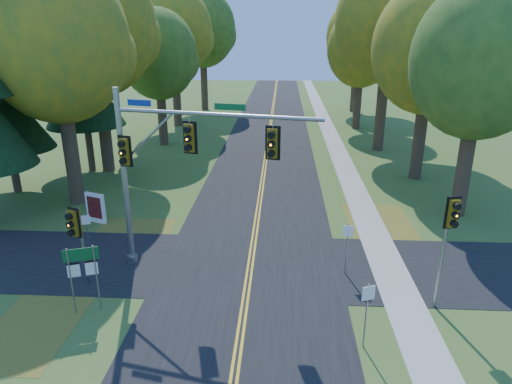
# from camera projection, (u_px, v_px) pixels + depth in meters

# --- Properties ---
(ground) EXTENTS (160.00, 160.00, 0.00)m
(ground) POSITION_uv_depth(u_px,v_px,m) (247.00, 289.00, 18.84)
(ground) COLOR #3A5C20
(ground) RESTS_ON ground
(road_main) EXTENTS (8.00, 160.00, 0.02)m
(road_main) POSITION_uv_depth(u_px,v_px,m) (247.00, 288.00, 18.83)
(road_main) COLOR black
(road_main) RESTS_ON ground
(road_cross) EXTENTS (60.00, 6.00, 0.02)m
(road_cross) POSITION_uv_depth(u_px,v_px,m) (250.00, 265.00, 20.71)
(road_cross) COLOR black
(road_cross) RESTS_ON ground
(centerline_left) EXTENTS (0.10, 160.00, 0.01)m
(centerline_left) POSITION_uv_depth(u_px,v_px,m) (245.00, 288.00, 18.83)
(centerline_left) COLOR gold
(centerline_left) RESTS_ON road_main
(centerline_right) EXTENTS (0.10, 160.00, 0.01)m
(centerline_right) POSITION_uv_depth(u_px,v_px,m) (249.00, 288.00, 18.82)
(centerline_right) COLOR gold
(centerline_right) RESTS_ON road_main
(sidewalk_east) EXTENTS (1.60, 160.00, 0.06)m
(sidewalk_east) POSITION_uv_depth(u_px,v_px,m) (399.00, 293.00, 18.48)
(sidewalk_east) COLOR #9E998E
(sidewalk_east) RESTS_ON ground
(leaf_patch_w_near) EXTENTS (4.00, 6.00, 0.00)m
(leaf_patch_w_near) POSITION_uv_depth(u_px,v_px,m) (125.00, 242.00, 22.95)
(leaf_patch_w_near) COLOR olive
(leaf_patch_w_near) RESTS_ON ground
(leaf_patch_e) EXTENTS (3.50, 8.00, 0.00)m
(leaf_patch_e) POSITION_uv_depth(u_px,v_px,m) (384.00, 232.00, 24.10)
(leaf_patch_e) COLOR olive
(leaf_patch_e) RESTS_ON ground
(leaf_patch_w_far) EXTENTS (3.00, 5.00, 0.00)m
(leaf_patch_w_far) POSITION_uv_depth(u_px,v_px,m) (33.00, 327.00, 16.43)
(leaf_patch_w_far) COLOR olive
(leaf_patch_w_far) RESTS_ON ground
(tree_w_a) EXTENTS (8.00, 8.00, 14.15)m
(tree_w_a) POSITION_uv_depth(u_px,v_px,m) (57.00, 41.00, 25.06)
(tree_w_a) COLOR #38281C
(tree_w_a) RESTS_ON ground
(tree_e_a) EXTENTS (7.20, 7.20, 12.73)m
(tree_e_a) POSITION_uv_depth(u_px,v_px,m) (482.00, 61.00, 23.55)
(tree_e_a) COLOR #38281C
(tree_e_a) RESTS_ON ground
(tree_w_b) EXTENTS (8.60, 8.60, 15.38)m
(tree_w_b) POSITION_uv_depth(u_px,v_px,m) (94.00, 25.00, 31.28)
(tree_w_b) COLOR #38281C
(tree_w_b) RESTS_ON ground
(tree_e_b) EXTENTS (7.60, 7.60, 13.33)m
(tree_e_b) POSITION_uv_depth(u_px,v_px,m) (431.00, 48.00, 29.85)
(tree_e_b) COLOR #38281C
(tree_e_b) RESTS_ON ground
(tree_w_c) EXTENTS (6.80, 6.80, 11.91)m
(tree_w_c) POSITION_uv_depth(u_px,v_px,m) (159.00, 55.00, 39.66)
(tree_w_c) COLOR #38281C
(tree_w_c) RESTS_ON ground
(tree_e_c) EXTENTS (8.80, 8.80, 15.79)m
(tree_e_c) POSITION_uv_depth(u_px,v_px,m) (390.00, 22.00, 36.94)
(tree_e_c) COLOR #38281C
(tree_e_c) RESTS_ON ground
(tree_w_d) EXTENTS (8.20, 8.20, 14.56)m
(tree_w_d) POSITION_uv_depth(u_px,v_px,m) (174.00, 32.00, 47.26)
(tree_w_d) COLOR #38281C
(tree_w_d) RESTS_ON ground
(tree_e_d) EXTENTS (7.00, 7.00, 12.32)m
(tree_e_d) POSITION_uv_depth(u_px,v_px,m) (362.00, 48.00, 46.42)
(tree_e_d) COLOR #38281C
(tree_e_d) RESTS_ON ground
(tree_w_e) EXTENTS (8.40, 8.40, 14.97)m
(tree_w_e) POSITION_uv_depth(u_px,v_px,m) (203.00, 29.00, 57.34)
(tree_w_e) COLOR #38281C
(tree_w_e) RESTS_ON ground
(tree_e_e) EXTENTS (7.80, 7.80, 13.74)m
(tree_e_e) POSITION_uv_depth(u_px,v_px,m) (359.00, 37.00, 56.09)
(tree_e_e) COLOR #38281C
(tree_e_e) RESTS_ON ground
(pine_c) EXTENTS (5.60, 5.60, 20.56)m
(pine_c) POSITION_uv_depth(u_px,v_px,m) (76.00, 35.00, 31.31)
(pine_c) COLOR #38281C
(pine_c) RESTS_ON ground
(traffic_mast) EXTENTS (8.55, 2.12, 7.91)m
(traffic_mast) POSITION_uv_depth(u_px,v_px,m) (168.00, 159.00, 18.71)
(traffic_mast) COLOR gray
(traffic_mast) RESTS_ON ground
(east_signal_pole) EXTENTS (0.53, 0.62, 4.63)m
(east_signal_pole) POSITION_uv_depth(u_px,v_px,m) (450.00, 226.00, 16.25)
(east_signal_pole) COLOR gray
(east_signal_pole) RESTS_ON ground
(ped_signal_pole) EXTENTS (0.53, 0.64, 3.54)m
(ped_signal_pole) POSITION_uv_depth(u_px,v_px,m) (76.00, 229.00, 18.13)
(ped_signal_pole) COLOR gray
(ped_signal_pole) RESTS_ON ground
(route_sign_cluster) EXTENTS (1.19, 0.46, 2.69)m
(route_sign_cluster) POSITION_uv_depth(u_px,v_px,m) (82.00, 266.00, 16.75)
(route_sign_cluster) COLOR gray
(route_sign_cluster) RESTS_ON ground
(info_kiosk) EXTENTS (1.20, 0.59, 1.69)m
(info_kiosk) POSITION_uv_depth(u_px,v_px,m) (96.00, 208.00, 25.05)
(info_kiosk) COLOR white
(info_kiosk) RESTS_ON ground
(reg_sign_e_north) EXTENTS (0.45, 0.09, 2.38)m
(reg_sign_e_north) POSITION_uv_depth(u_px,v_px,m) (347.00, 240.00, 19.45)
(reg_sign_e_north) COLOR gray
(reg_sign_e_north) RESTS_ON ground
(reg_sign_e_south) EXTENTS (0.44, 0.20, 2.43)m
(reg_sign_e_south) POSITION_uv_depth(u_px,v_px,m) (367.00, 305.00, 14.83)
(reg_sign_e_south) COLOR gray
(reg_sign_e_south) RESTS_ON ground
(reg_sign_w) EXTENTS (0.40, 0.17, 2.14)m
(reg_sign_w) POSITION_uv_depth(u_px,v_px,m) (87.00, 228.00, 21.05)
(reg_sign_w) COLOR gray
(reg_sign_w) RESTS_ON ground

